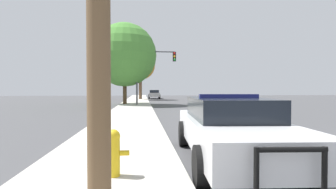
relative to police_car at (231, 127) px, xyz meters
The scene contains 8 objects.
ground_plane 2.53m from the police_car, ahead, with size 110.00×110.00×0.00m, color #474749.
sidewalk_left 2.82m from the police_car, behind, with size 3.00×110.00×0.13m.
police_car is the anchor object (origin of this frame).
fire_hydrant 2.81m from the police_car, 153.99° to the right, with size 0.55×0.24×0.81m.
traffic_light 19.46m from the police_car, 93.02° to the left, with size 3.81×0.35×5.18m.
car_background_distant 36.81m from the police_car, 90.10° to the left, with size 1.99×4.50×1.40m.
tree_sidewalk_mid 20.81m from the police_car, 100.46° to the left, with size 6.19×6.19×7.89m.
tree_sidewalk_far 32.44m from the police_car, 94.05° to the left, with size 4.23×4.23×7.00m.
Camera 1 is at (-4.41, -6.10, 1.65)m, focal length 28.00 mm.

